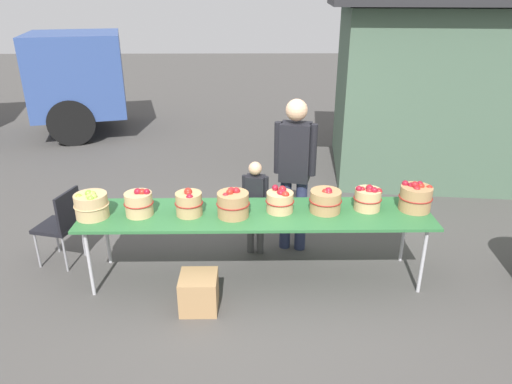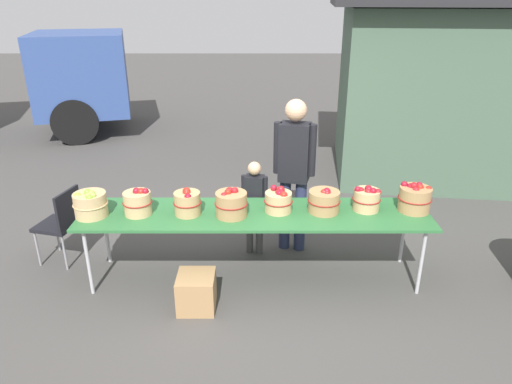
% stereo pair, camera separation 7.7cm
% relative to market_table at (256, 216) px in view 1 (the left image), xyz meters
% --- Properties ---
extents(ground_plane, '(40.00, 40.00, 0.00)m').
position_rel_market_table_xyz_m(ground_plane, '(0.00, 0.00, -0.72)').
color(ground_plane, '#474442').
extents(market_table, '(3.50, 0.76, 0.75)m').
position_rel_market_table_xyz_m(market_table, '(0.00, 0.00, 0.00)').
color(market_table, '#2D6B38').
rests_on(market_table, ground).
extents(apple_basket_green_0, '(0.34, 0.34, 0.29)m').
position_rel_market_table_xyz_m(apple_basket_green_0, '(-1.61, -0.07, 0.16)').
color(apple_basket_green_0, tan).
rests_on(apple_basket_green_0, market_table).
extents(apple_basket_red_0, '(0.29, 0.29, 0.28)m').
position_rel_market_table_xyz_m(apple_basket_red_0, '(-1.16, -0.02, 0.16)').
color(apple_basket_red_0, tan).
rests_on(apple_basket_red_0, market_table).
extents(apple_basket_red_1, '(0.28, 0.28, 0.28)m').
position_rel_market_table_xyz_m(apple_basket_red_1, '(-0.67, -0.03, 0.16)').
color(apple_basket_red_1, tan).
rests_on(apple_basket_red_1, market_table).
extents(apple_basket_red_2, '(0.33, 0.33, 0.29)m').
position_rel_market_table_xyz_m(apple_basket_red_2, '(-0.23, -0.06, 0.16)').
color(apple_basket_red_2, '#A87F51').
rests_on(apple_basket_red_2, market_table).
extents(apple_basket_red_3, '(0.29, 0.29, 0.26)m').
position_rel_market_table_xyz_m(apple_basket_red_3, '(0.24, 0.04, 0.15)').
color(apple_basket_red_3, tan).
rests_on(apple_basket_red_3, market_table).
extents(apple_basket_red_4, '(0.33, 0.33, 0.26)m').
position_rel_market_table_xyz_m(apple_basket_red_4, '(0.69, 0.03, 0.15)').
color(apple_basket_red_4, '#A87F51').
rests_on(apple_basket_red_4, market_table).
extents(apple_basket_red_5, '(0.29, 0.29, 0.26)m').
position_rel_market_table_xyz_m(apple_basket_red_5, '(1.13, 0.08, 0.16)').
color(apple_basket_red_5, tan).
rests_on(apple_basket_red_5, market_table).
extents(apple_basket_red_6, '(0.33, 0.33, 0.31)m').
position_rel_market_table_xyz_m(apple_basket_red_6, '(1.61, 0.06, 0.17)').
color(apple_basket_red_6, '#A87F51').
rests_on(apple_basket_red_6, market_table).
extents(vendor_adult, '(0.46, 0.31, 1.77)m').
position_rel_market_table_xyz_m(vendor_adult, '(0.43, 0.61, 0.32)').
color(vendor_adult, '#262D4C').
rests_on(vendor_adult, ground).
extents(child_customer, '(0.29, 0.18, 1.11)m').
position_rel_market_table_xyz_m(child_customer, '(-0.01, 0.50, -0.06)').
color(child_customer, '#3F3F3F').
rests_on(child_customer, ground).
extents(food_kiosk, '(3.83, 3.31, 2.74)m').
position_rel_market_table_xyz_m(food_kiosk, '(2.92, 3.26, 0.67)').
color(food_kiosk, '#47604C').
rests_on(food_kiosk, ground).
extents(folding_chair, '(0.49, 0.49, 0.86)m').
position_rel_market_table_xyz_m(folding_chair, '(-2.10, 0.32, -0.21)').
color(folding_chair, black).
rests_on(folding_chair, ground).
extents(produce_crate, '(0.35, 0.35, 0.35)m').
position_rel_market_table_xyz_m(produce_crate, '(-0.55, -0.53, -0.54)').
color(produce_crate, '#A87F51').
rests_on(produce_crate, ground).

